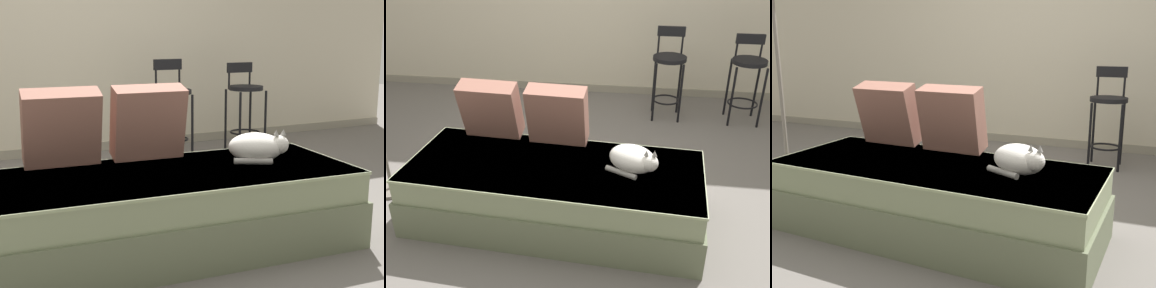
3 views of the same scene
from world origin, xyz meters
The scene contains 9 objects.
ground_plane centered at (0.00, 0.00, 0.00)m, with size 16.00×16.00×0.00m, color #66605B.
wall_back_panel centered at (0.00, 2.25, 1.30)m, with size 8.00×0.10×2.60m, color beige.
wall_baseboard_trim centered at (0.00, 2.20, 0.04)m, with size 8.00×0.02×0.09m, color gray.
couch centered at (0.00, -0.40, 0.23)m, with size 2.07×0.97×0.44m.
throw_pillow_corner centered at (-0.54, -0.04, 0.67)m, with size 0.44×0.29×0.45m.
throw_pillow_middle centered at (-0.03, -0.07, 0.67)m, with size 0.44×0.27×0.45m.
cat centered at (0.53, -0.40, 0.53)m, with size 0.39×0.36×0.20m.
bar_stool_near_window centered at (0.83, 1.57, 0.54)m, with size 0.34×0.34×0.94m.
bar_stool_by_doorway centered at (1.61, 1.57, 0.52)m, with size 0.34×0.34×0.89m.
Camera 1 is at (-1.13, -3.01, 1.20)m, focal length 50.00 mm.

